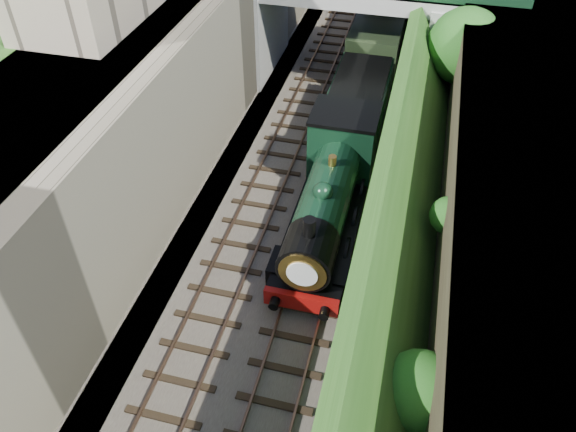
{
  "coord_description": "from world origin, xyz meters",
  "views": [
    {
      "loc": [
        3.91,
        -6.83,
        16.42
      ],
      "look_at": [
        0.0,
        8.46,
        2.32
      ],
      "focal_mm": 35.0,
      "sensor_mm": 36.0,
      "label": 1
    }
  ],
  "objects_px": {
    "tree": "(467,48)",
    "tender": "(358,109)",
    "locomotive": "(330,195)",
    "road_bridge": "(374,14)"
  },
  "relations": [
    {
      "from": "road_bridge",
      "to": "locomotive",
      "type": "height_order",
      "value": "road_bridge"
    },
    {
      "from": "locomotive",
      "to": "tender",
      "type": "distance_m",
      "value": 7.37
    },
    {
      "from": "tree",
      "to": "tender",
      "type": "relative_size",
      "value": 1.1
    },
    {
      "from": "tree",
      "to": "tender",
      "type": "bearing_deg",
      "value": -159.8
    },
    {
      "from": "road_bridge",
      "to": "tender",
      "type": "bearing_deg",
      "value": -87.58
    },
    {
      "from": "tender",
      "to": "road_bridge",
      "type": "bearing_deg",
      "value": 92.42
    },
    {
      "from": "road_bridge",
      "to": "locomotive",
      "type": "xyz_separation_m",
      "value": [
        0.26,
        -13.41,
        -2.18
      ]
    },
    {
      "from": "road_bridge",
      "to": "tender",
      "type": "height_order",
      "value": "road_bridge"
    },
    {
      "from": "tree",
      "to": "tender",
      "type": "distance_m",
      "value": 5.86
    },
    {
      "from": "tree",
      "to": "tender",
      "type": "height_order",
      "value": "tree"
    }
  ]
}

